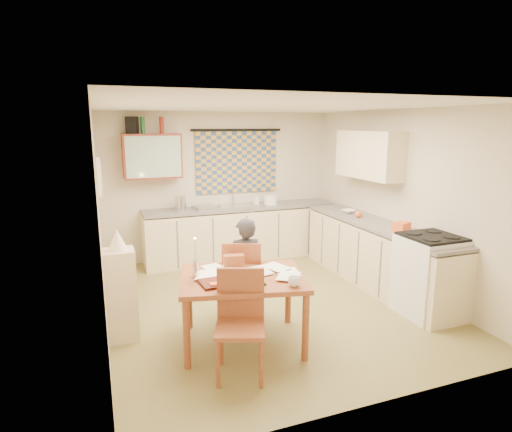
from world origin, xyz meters
name	(u,v)px	position (x,y,z in m)	size (l,w,h in m)	color
floor	(268,303)	(0.00, 0.00, -0.01)	(4.00, 4.50, 0.02)	olive
ceiling	(269,106)	(0.00, 0.00, 2.51)	(4.00, 4.50, 0.02)	white
wall_back	(220,186)	(0.00, 2.26, 1.25)	(4.00, 0.02, 2.50)	beige
wall_front	(379,262)	(0.00, -2.26, 1.25)	(4.00, 0.02, 2.50)	beige
wall_left	(99,221)	(-2.01, 0.00, 1.25)	(0.02, 4.50, 2.50)	beige
wall_right	(400,200)	(2.01, 0.00, 1.25)	(0.02, 4.50, 2.50)	beige
window_blind	(237,162)	(0.30, 2.22, 1.65)	(1.45, 0.03, 1.05)	navy
curtain_rod	(237,130)	(0.30, 2.20, 2.20)	(0.04, 0.04, 1.60)	black
wall_cabinet	(152,156)	(-1.15, 2.08, 1.80)	(0.90, 0.34, 0.70)	maroon
wall_cabinet_glass	(154,157)	(-1.15, 1.91, 1.80)	(0.84, 0.02, 0.64)	#99B2A5
upper_cabinet_right	(369,155)	(1.83, 0.55, 1.85)	(0.34, 1.30, 0.70)	beige
framed_print	(99,176)	(-1.97, 0.40, 1.70)	(0.04, 0.50, 0.40)	#F6E7CB
print_canvas	(101,176)	(-1.95, 0.40, 1.70)	(0.01, 0.42, 0.32)	silver
counter_back	(241,233)	(0.28, 1.95, 0.45)	(3.30, 0.62, 0.92)	beige
counter_right	(376,255)	(1.70, 0.07, 0.45)	(0.62, 2.95, 0.92)	beige
stove	(429,275)	(1.70, -0.99, 0.50)	(0.65, 0.65, 1.00)	white
sink	(237,209)	(0.20, 1.95, 0.88)	(0.55, 0.45, 0.10)	silver
tap	(233,197)	(0.20, 2.13, 1.06)	(0.03, 0.03, 0.28)	silver
dish_rack	(205,207)	(-0.36, 1.95, 0.95)	(0.35, 0.30, 0.06)	silver
kettle	(181,203)	(-0.75, 1.95, 1.04)	(0.18, 0.18, 0.24)	silver
mixing_bowl	(270,200)	(0.82, 1.95, 1.00)	(0.24, 0.24, 0.16)	white
soap_bottle	(256,200)	(0.57, 2.00, 1.01)	(0.11, 0.11, 0.18)	white
bowl	(348,211)	(1.70, 0.83, 0.94)	(0.22, 0.22, 0.05)	white
orange_bag	(401,227)	(1.70, -0.44, 0.98)	(0.22, 0.16, 0.12)	orange
fruit_orange	(358,214)	(1.65, 0.48, 0.97)	(0.10, 0.10, 0.10)	orange
speaker	(132,125)	(-1.43, 2.08, 2.28)	(0.16, 0.20, 0.26)	black
bottle_green	(143,125)	(-1.27, 2.08, 2.28)	(0.07, 0.07, 0.26)	#195926
bottle_brown	(162,125)	(-0.98, 2.08, 2.28)	(0.07, 0.07, 0.26)	maroon
dining_table	(243,309)	(-0.65, -0.89, 0.38)	(1.45, 1.23, 0.75)	brown
chair_far	(242,294)	(-0.47, -0.32, 0.30)	(0.57, 0.57, 0.98)	brown
chair_near	(240,344)	(-0.86, -1.45, 0.30)	(0.57, 0.57, 0.98)	brown
person	(245,270)	(-0.45, -0.37, 0.62)	(0.47, 0.32, 1.25)	black
shelf_stand	(121,295)	(-1.84, -0.35, 0.50)	(0.32, 0.30, 1.01)	beige
lampshade	(117,240)	(-1.84, -0.35, 1.12)	(0.20, 0.20, 0.22)	#F6E7CB
letter_rack	(234,262)	(-0.67, -0.65, 0.83)	(0.22, 0.10, 0.16)	brown
mug	(294,282)	(-0.27, -1.33, 0.80)	(0.13, 0.13, 0.10)	white
magazine	(201,285)	(-1.12, -1.02, 0.76)	(0.23, 0.30, 0.03)	maroon
book	(202,280)	(-1.08, -0.86, 0.76)	(0.17, 0.23, 0.02)	orange
orange_box	(216,285)	(-0.99, -1.08, 0.77)	(0.12, 0.08, 0.04)	orange
eyeglasses	(260,285)	(-0.58, -1.20, 0.76)	(0.13, 0.04, 0.02)	black
candle_holder	(196,269)	(-1.11, -0.75, 0.84)	(0.06, 0.06, 0.18)	silver
candle	(195,249)	(-1.10, -0.72, 1.04)	(0.02, 0.02, 0.22)	white
candle_flame	(195,238)	(-1.11, -0.75, 1.16)	(0.02, 0.02, 0.02)	#FFCC66
papers	(244,275)	(-0.64, -0.90, 0.76)	(1.13, 0.96, 0.02)	white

